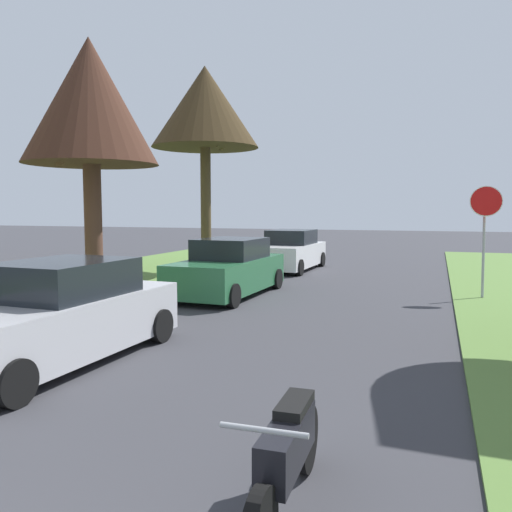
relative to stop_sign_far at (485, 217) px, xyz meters
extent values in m
cylinder|color=#9EA0A5|center=(0.00, 0.15, -1.02)|extent=(0.07, 0.40, 2.24)
cylinder|color=white|center=(0.00, -0.06, 0.41)|extent=(0.81, 0.14, 0.80)
cylinder|color=red|center=(0.00, -0.06, 0.41)|extent=(0.76, 0.14, 0.76)
cylinder|color=#533428|center=(-9.93, -3.13, -0.37)|extent=(0.47, 0.47, 3.53)
cone|color=#42271C|center=(-9.93, -3.13, 3.05)|extent=(3.54, 3.54, 3.31)
cylinder|color=#533428|center=(-9.86, -2.58, 2.11)|extent=(1.30, 0.37, 1.55)
cylinder|color=#533428|center=(-10.52, -3.42, 1.91)|extent=(0.81, 1.38, 1.19)
cylinder|color=#533428|center=(-10.55, -3.10, 1.93)|extent=(0.29, 1.38, 1.22)
cylinder|color=#493C24|center=(-9.50, 3.13, 0.19)|extent=(0.39, 0.39, 4.64)
cone|color=#3A2D19|center=(-9.50, 3.13, 4.01)|extent=(4.01, 4.01, 3.00)
cylinder|color=#493C24|center=(-9.31, 2.63, 3.24)|extent=(1.19, 0.59, 1.57)
cylinder|color=#493C24|center=(-8.99, 3.27, 3.23)|extent=(0.49, 1.20, 1.55)
cylinder|color=#493C24|center=(-9.05, 2.96, 2.99)|extent=(0.55, 1.08, 1.09)
cube|color=#BCBCC1|center=(-6.75, -8.40, -1.59)|extent=(1.95, 4.45, 0.85)
cube|color=black|center=(-6.75, -8.18, -0.89)|extent=(1.66, 2.07, 0.56)
cylinder|color=black|center=(-5.93, -10.08, -1.88)|extent=(0.22, 0.61, 0.60)
cylinder|color=black|center=(-5.83, -6.78, -1.88)|extent=(0.22, 0.61, 0.60)
cylinder|color=black|center=(-7.57, -6.73, -1.88)|extent=(0.22, 0.61, 0.60)
cube|color=#28663D|center=(-6.63, -1.67, -1.59)|extent=(1.95, 4.45, 0.85)
cube|color=black|center=(-6.62, -1.45, -0.89)|extent=(1.66, 2.07, 0.56)
cylinder|color=black|center=(-5.81, -3.34, -1.88)|extent=(0.22, 0.61, 0.60)
cylinder|color=black|center=(-7.55, -3.29, -1.88)|extent=(0.22, 0.61, 0.60)
cylinder|color=black|center=(-5.71, -0.04, -1.88)|extent=(0.22, 0.61, 0.60)
cylinder|color=black|center=(-7.45, 0.01, -1.88)|extent=(0.22, 0.61, 0.60)
cube|color=white|center=(-6.64, 4.79, -1.59)|extent=(1.95, 4.45, 0.85)
cube|color=black|center=(-6.64, 5.01, -0.89)|extent=(1.66, 2.07, 0.56)
cylinder|color=black|center=(-5.82, 3.11, -1.88)|extent=(0.22, 0.61, 0.60)
cylinder|color=black|center=(-7.56, 3.17, -1.88)|extent=(0.22, 0.61, 0.60)
cylinder|color=black|center=(-5.72, 6.41, -1.88)|extent=(0.22, 0.61, 0.60)
cylinder|color=black|center=(-7.46, 6.46, -1.88)|extent=(0.22, 0.61, 0.60)
cylinder|color=black|center=(-2.25, -10.41, -1.88)|extent=(0.12, 0.60, 0.60)
cube|color=black|center=(-2.23, -11.13, -1.60)|extent=(0.27, 1.02, 0.36)
cube|color=black|center=(-2.24, -10.88, -1.40)|extent=(0.24, 0.57, 0.12)
cylinder|color=#9EA0A5|center=(-2.21, -11.76, -1.23)|extent=(0.60, 0.06, 0.04)
camera|label=1|loc=(-1.18, -14.84, 0.20)|focal=36.33mm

